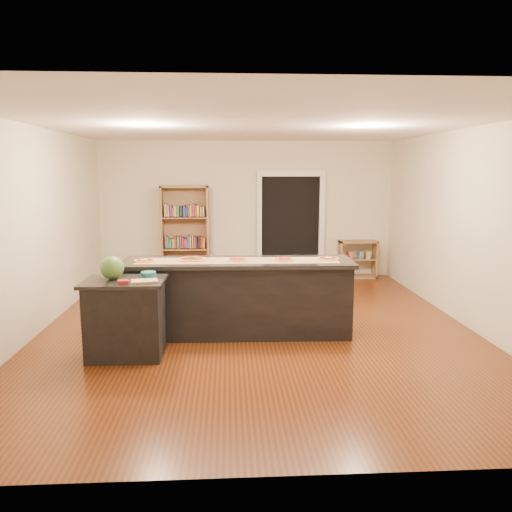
{
  "coord_description": "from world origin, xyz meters",
  "views": [
    {
      "loc": [
        -0.4,
        -6.79,
        2.19
      ],
      "look_at": [
        0.0,
        0.2,
        1.0
      ],
      "focal_mm": 35.0,
      "sensor_mm": 36.0,
      "label": 1
    }
  ],
  "objects": [
    {
      "name": "waste_bin",
      "position": [
        -0.37,
        3.09,
        0.2
      ],
      "size": [
        0.27,
        0.27,
        0.39
      ],
      "primitive_type": "cylinder",
      "color": "#54A2BC",
      "rests_on": "ground"
    },
    {
      "name": "low_shelf",
      "position": [
        2.29,
        3.28,
        0.39
      ],
      "size": [
        0.78,
        0.33,
        0.78
      ],
      "primitive_type": "cube",
      "color": "#956E48",
      "rests_on": "ground"
    },
    {
      "name": "pizza_b",
      "position": [
        -0.89,
        -0.17,
        1.03
      ],
      "size": [
        0.36,
        0.36,
        0.02
      ],
      "color": "#DA9E54",
      "rests_on": "kitchen_island"
    },
    {
      "name": "pizza_e",
      "position": [
        0.96,
        -0.2,
        1.03
      ],
      "size": [
        0.3,
        0.3,
        0.02
      ],
      "color": "#DA9E54",
      "rests_on": "kitchen_island"
    },
    {
      "name": "watermelon",
      "position": [
        -1.76,
        -0.96,
        1.07
      ],
      "size": [
        0.28,
        0.28,
        0.28
      ],
      "primitive_type": "sphere",
      "color": "#144214",
      "rests_on": "side_counter"
    },
    {
      "name": "pizza_d",
      "position": [
        0.34,
        -0.25,
        1.03
      ],
      "size": [
        0.28,
        0.28,
        0.02
      ],
      "color": "#DA9E54",
      "rests_on": "kitchen_island"
    },
    {
      "name": "side_counter",
      "position": [
        -1.62,
        -1.0,
        0.47
      ],
      "size": [
        0.95,
        0.69,
        0.94
      ],
      "rotation": [
        0.0,
        0.0,
        -0.01
      ],
      "color": "black",
      "rests_on": "ground"
    },
    {
      "name": "pizza_a",
      "position": [
        -1.5,
        -0.23,
        1.03
      ],
      "size": [
        0.29,
        0.29,
        0.02
      ],
      "color": "#DA9E54",
      "rests_on": "kitchen_island"
    },
    {
      "name": "bookshelf",
      "position": [
        -1.26,
        3.28,
        0.96
      ],
      "size": [
        0.96,
        0.34,
        1.91
      ],
      "primitive_type": "cube",
      "color": "#956E48",
      "rests_on": "ground"
    },
    {
      "name": "doorway",
      "position": [
        0.9,
        3.46,
        1.2
      ],
      "size": [
        1.4,
        0.09,
        2.21
      ],
      "color": "black",
      "rests_on": "room"
    },
    {
      "name": "pizza_c",
      "position": [
        -0.27,
        -0.24,
        1.03
      ],
      "size": [
        0.31,
        0.31,
        0.02
      ],
      "color": "#DA9E54",
      "rests_on": "kitchen_island"
    },
    {
      "name": "package_teal",
      "position": [
        -1.35,
        -0.88,
        0.97
      ],
      "size": [
        0.18,
        0.18,
        0.07
      ],
      "primitive_type": "cylinder",
      "color": "#195966",
      "rests_on": "side_counter"
    },
    {
      "name": "cutting_board",
      "position": [
        -1.36,
        -1.12,
        0.95
      ],
      "size": [
        0.33,
        0.25,
        0.02
      ],
      "primitive_type": "cube",
      "rotation": [
        0.0,
        0.0,
        0.2
      ],
      "color": "tan",
      "rests_on": "side_counter"
    },
    {
      "name": "kitchen_island",
      "position": [
        -0.27,
        -0.23,
        0.51
      ],
      "size": [
        3.08,
        0.83,
        1.02
      ],
      "rotation": [
        0.0,
        0.0,
        -0.02
      ],
      "color": "black",
      "rests_on": "ground"
    },
    {
      "name": "package_red",
      "position": [
        -1.58,
        -1.21,
        0.96
      ],
      "size": [
        0.13,
        0.11,
        0.04
      ],
      "primitive_type": "cube",
      "rotation": [
        0.0,
        0.0,
        0.17
      ],
      "color": "maroon",
      "rests_on": "side_counter"
    },
    {
      "name": "room",
      "position": [
        0.0,
        0.0,
        1.4
      ],
      "size": [
        6.0,
        7.0,
        2.8
      ],
      "color": "beige",
      "rests_on": "ground"
    },
    {
      "name": "kraft_paper",
      "position": [
        -0.27,
        -0.25,
        1.02
      ],
      "size": [
        2.68,
        0.55,
        0.0
      ],
      "primitive_type": "cube",
      "rotation": [
        0.0,
        0.0,
        -0.02
      ],
      "color": "#926B4B",
      "rests_on": "kitchen_island"
    }
  ]
}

